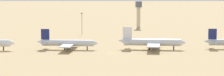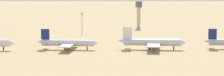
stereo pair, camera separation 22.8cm
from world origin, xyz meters
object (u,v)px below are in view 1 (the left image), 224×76
object	(u,v)px
parked_jet_navy_2	(67,43)
light_pole_west	(82,22)
control_tower	(139,12)
parked_jet_white_3	(151,42)

from	to	relation	value
parked_jet_navy_2	light_pole_west	distance (m)	79.63
control_tower	light_pole_west	world-z (taller)	control_tower
control_tower	light_pole_west	distance (m)	67.77
parked_jet_navy_2	parked_jet_white_3	distance (m)	49.48
light_pole_west	control_tower	bearing A→B (deg)	43.29
parked_jet_white_3	control_tower	size ratio (longest dim) A/B	1.72
parked_jet_navy_2	parked_jet_white_3	bearing A→B (deg)	5.73
parked_jet_navy_2	light_pole_west	xyz separation A→B (m)	(9.11, 78.92, 5.49)
parked_jet_navy_2	control_tower	distance (m)	138.56
parked_jet_navy_2	parked_jet_white_3	world-z (taller)	parked_jet_white_3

